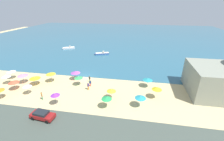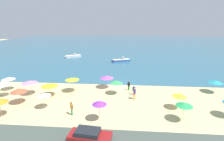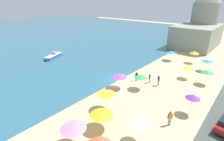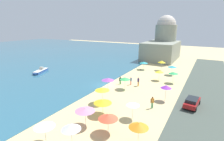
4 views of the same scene
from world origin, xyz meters
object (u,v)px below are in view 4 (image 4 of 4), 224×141
(beach_umbrella_7, at_px, (162,62))
(beach_umbrella_12, at_px, (108,79))
(bather_0, at_px, (131,81))
(beach_umbrella_9, at_px, (125,78))
(beach_umbrella_11, at_px, (108,116))
(beach_umbrella_0, at_px, (44,125))
(harbor_fortress, at_px, (163,43))
(beach_umbrella_4, at_px, (159,71))
(parked_car_1, at_px, (192,102))
(beach_umbrella_6, at_px, (172,67))
(beach_umbrella_14, at_px, (85,110))
(bather_2, at_px, (152,102))
(beach_umbrella_2, at_px, (71,127))
(beach_umbrella_15, at_px, (139,125))
(beach_umbrella_3, at_px, (144,63))
(beach_umbrella_10, at_px, (173,73))
(beach_umbrella_13, at_px, (102,89))
(beach_umbrella_8, at_px, (166,87))
(bather_3, at_px, (120,80))
(beach_umbrella_1, at_px, (103,102))
(bather_1, at_px, (138,81))
(skiff_offshore, at_px, (41,71))

(beach_umbrella_7, height_order, beach_umbrella_12, beach_umbrella_7)
(beach_umbrella_7, xyz_separation_m, bather_0, (-14.71, 2.45, -1.45))
(beach_umbrella_7, distance_m, beach_umbrella_9, 17.68)
(beach_umbrella_7, relative_size, beach_umbrella_11, 1.13)
(beach_umbrella_0, xyz_separation_m, harbor_fortress, (53.38, 1.24, 3.24))
(beach_umbrella_4, height_order, parked_car_1, beach_umbrella_4)
(beach_umbrella_6, relative_size, bather_0, 1.48)
(beach_umbrella_12, relative_size, beach_umbrella_14, 0.98)
(bather_2, bearing_deg, beach_umbrella_2, 159.11)
(beach_umbrella_15, bearing_deg, beach_umbrella_3, 18.50)
(beach_umbrella_3, bearing_deg, harbor_fortress, -0.98)
(beach_umbrella_2, height_order, beach_umbrella_10, beach_umbrella_2)
(beach_umbrella_3, xyz_separation_m, beach_umbrella_10, (-7.74, -9.16, 0.21))
(beach_umbrella_13, height_order, bather_0, beach_umbrella_13)
(beach_umbrella_4, distance_m, beach_umbrella_12, 12.44)
(beach_umbrella_8, height_order, bather_3, beach_umbrella_8)
(beach_umbrella_14, bearing_deg, beach_umbrella_11, -87.83)
(beach_umbrella_13, relative_size, parked_car_1, 0.60)
(beach_umbrella_4, relative_size, beach_umbrella_7, 0.87)
(beach_umbrella_9, relative_size, beach_umbrella_14, 0.98)
(beach_umbrella_7, distance_m, bather_0, 14.98)
(beach_umbrella_1, xyz_separation_m, beach_umbrella_8, (8.75, -6.36, 0.46))
(bather_0, bearing_deg, beach_umbrella_15, -154.26)
(beach_umbrella_0, height_order, beach_umbrella_15, beach_umbrella_15)
(beach_umbrella_2, height_order, beach_umbrella_12, beach_umbrella_2)
(bather_1, bearing_deg, bather_3, 102.54)
(beach_umbrella_13, bearing_deg, beach_umbrella_7, -6.69)
(beach_umbrella_10, height_order, beach_umbrella_15, beach_umbrella_15)
(beach_umbrella_11, bearing_deg, beach_umbrella_1, 40.42)
(beach_umbrella_13, bearing_deg, beach_umbrella_12, 22.41)
(beach_umbrella_2, bearing_deg, beach_umbrella_9, 7.59)
(beach_umbrella_2, distance_m, bather_1, 20.06)
(beach_umbrella_0, distance_m, beach_umbrella_9, 18.22)
(beach_umbrella_15, distance_m, bather_2, 8.65)
(beach_umbrella_2, relative_size, bather_1, 1.40)
(beach_umbrella_2, bearing_deg, skiff_offshore, 56.42)
(harbor_fortress, bearing_deg, beach_umbrella_10, -161.87)
(beach_umbrella_10, xyz_separation_m, bather_3, (-6.19, 9.21, -1.27))
(beach_umbrella_0, height_order, beach_umbrella_1, beach_umbrella_0)
(beach_umbrella_7, distance_m, bather_3, 16.20)
(beach_umbrella_3, relative_size, beach_umbrella_7, 0.84)
(beach_umbrella_2, distance_m, beach_umbrella_14, 3.74)
(beach_umbrella_1, relative_size, beach_umbrella_8, 0.93)
(bather_0, bearing_deg, beach_umbrella_9, 179.12)
(beach_umbrella_2, relative_size, beach_umbrella_3, 1.12)
(beach_umbrella_9, xyz_separation_m, beach_umbrella_10, (8.19, -7.24, 0.09))
(beach_umbrella_12, height_order, skiff_offshore, beach_umbrella_12)
(beach_umbrella_10, distance_m, parked_car_1, 11.19)
(beach_umbrella_0, distance_m, harbor_fortress, 53.49)
(bather_3, xyz_separation_m, skiff_offshore, (-1.92, 21.78, -0.48))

